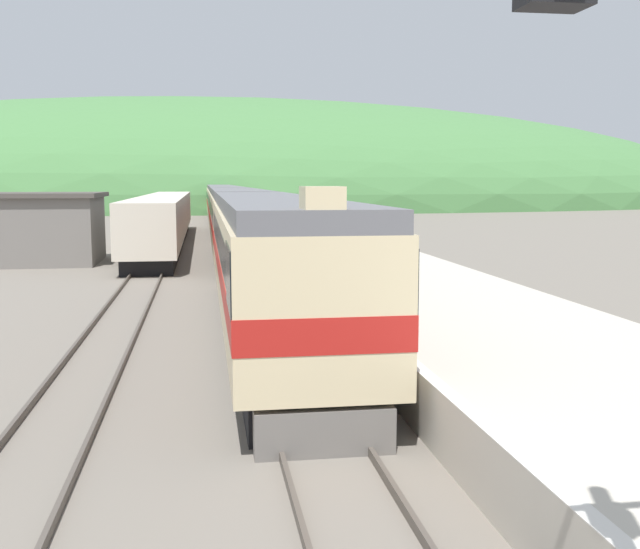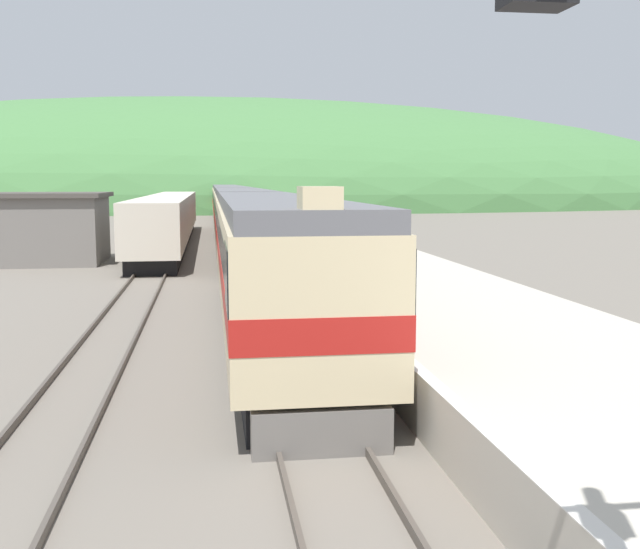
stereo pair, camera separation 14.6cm
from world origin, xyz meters
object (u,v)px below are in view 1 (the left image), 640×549
at_px(carriage_fifth, 217,198).
at_px(siding_train, 165,219).
at_px(express_train_lead_car, 271,261).
at_px(carriage_fourth, 221,202).
at_px(carriage_second, 238,222).
at_px(carriage_third, 227,208).

height_order(carriage_fifth, siding_train, carriage_fifth).
distance_m(express_train_lead_car, carriage_fourth, 62.53).
distance_m(carriage_second, carriage_third, 20.76).
relative_size(carriage_fourth, siding_train, 0.53).
relative_size(express_train_lead_car, carriage_fifth, 1.00).
height_order(express_train_lead_car, carriage_third, express_train_lead_car).
distance_m(express_train_lead_car, siding_train, 32.45).
xyz_separation_m(carriage_fifth, siding_train, (-4.56, -51.16, -0.39)).
xyz_separation_m(carriage_second, carriage_fourth, (0.00, 41.52, 0.00)).
distance_m(carriage_second, siding_train, 12.03).
relative_size(carriage_third, carriage_fourth, 1.00).
bearing_deg(siding_train, express_train_lead_car, -81.92).
bearing_deg(carriage_third, express_train_lead_car, -90.00).
relative_size(carriage_second, carriage_fifth, 1.00).
bearing_deg(express_train_lead_car, carriage_third, 90.00).
xyz_separation_m(carriage_third, siding_train, (-4.56, -9.64, -0.39)).
xyz_separation_m(carriage_fourth, siding_train, (-4.56, -30.40, -0.39)).
height_order(carriage_fourth, siding_train, carriage_fourth).
height_order(carriage_third, carriage_fourth, same).
bearing_deg(express_train_lead_car, carriage_fifth, 90.00).
height_order(carriage_fourth, carriage_fifth, same).
relative_size(carriage_third, carriage_fifth, 1.00).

